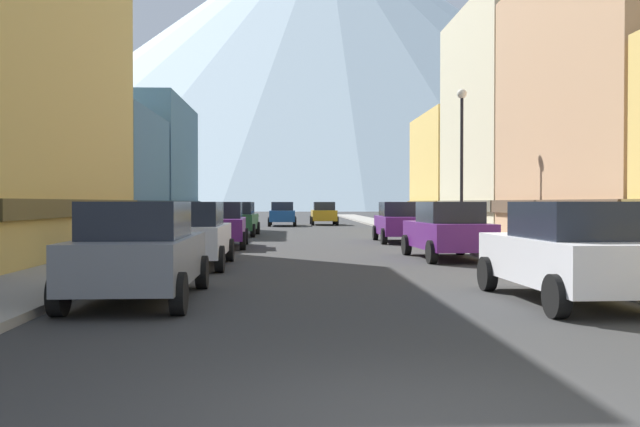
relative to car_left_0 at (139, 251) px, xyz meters
The scene contains 20 objects.
sidewalk_left 28.01m from the car_left_0, 95.02° to the left, with size 2.50×100.00×0.15m, color gray.
sidewalk_right 29.66m from the car_left_0, 70.18° to the left, with size 2.50×100.00×0.15m, color gray.
storefront_left_2 21.89m from the car_left_0, 109.90° to the left, with size 7.74×8.45×6.03m.
storefront_left_3 31.73m from the car_left_0, 102.60° to the left, with size 6.68×11.12×7.97m.
storefront_right_2 27.27m from the car_left_0, 52.77° to the left, with size 10.22×10.33×11.44m.
storefront_right_3 35.56m from the car_left_0, 63.41° to the left, with size 9.45×9.42×7.44m.
car_left_0 is the anchor object (origin of this frame).
car_left_1 6.52m from the car_left_0, 90.00° to the left, with size 2.09×4.41×1.78m.
car_left_2 14.74m from the car_left_0, 90.01° to the left, with size 2.19×4.46×1.78m.
car_left_3 23.83m from the car_left_0, 90.01° to the left, with size 2.17×4.45×1.78m.
car_right_0 7.62m from the car_left_0, ahead, with size 2.18×4.46×1.78m.
car_right_1 11.61m from the car_left_0, 49.08° to the left, with size 2.25×4.48×1.78m.
car_right_2 19.46m from the car_left_0, 67.01° to the left, with size 2.12×4.43×1.78m.
car_driving_0 39.07m from the car_left_0, 86.77° to the left, with size 2.06×4.40×1.78m.
car_driving_1 41.37m from the car_left_0, 82.50° to the left, with size 2.06×4.40×1.78m.
potted_plant_0 10.53m from the car_left_0, 107.70° to the left, with size 0.56×0.56×0.91m.
potted_plant_1 11.97m from the car_left_0, 105.51° to the left, with size 0.53×0.53×0.91m.
pedestrian_0 7.79m from the car_left_0, 108.34° to the left, with size 0.36×0.36×1.53m.
streetlamp_right 16.32m from the car_left_0, 55.19° to the left, with size 0.36×0.36×5.86m.
mountain_backdrop 259.24m from the car_left_0, 86.18° to the left, with size 277.78×277.78×110.73m, color silver.
Camera 1 is at (-1.14, -5.28, 1.77)m, focal length 38.67 mm.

